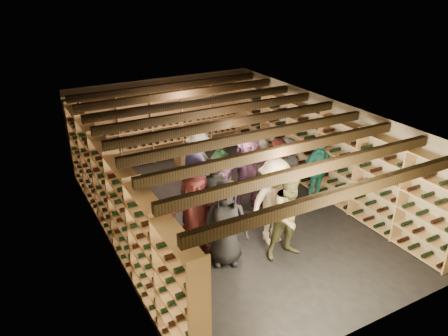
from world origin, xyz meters
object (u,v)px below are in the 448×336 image
person_4 (317,170)px  person_6 (196,190)px  person_7 (263,169)px  person_10 (219,170)px  crate_stack_left (185,163)px  person_12 (287,169)px  person_1 (214,201)px  person_2 (290,215)px  person_9 (199,164)px  person_0 (226,223)px  person_11 (248,172)px  crate_stack_right (220,180)px  person_8 (279,174)px  person_3 (274,202)px  crate_loose (201,170)px  person_5 (196,215)px

person_4 → person_6: size_ratio=0.96×
person_7 → person_10: person_10 is taller
crate_stack_left → person_12: 2.94m
person_1 → person_2: 1.57m
person_2 → person_9: (-0.43, 3.15, -0.08)m
person_1 → person_0: bearing=-103.0°
person_1 → person_11: person_11 is taller
person_11 → person_4: bearing=-12.5°
crate_stack_right → person_9: person_9 is taller
person_9 → person_11: size_ratio=0.88×
person_1 → person_10: bearing=57.4°
person_7 → person_2: bearing=-109.8°
crate_stack_left → person_8: bearing=-66.7°
person_11 → person_3: bearing=-96.7°
person_9 → person_8: bearing=-67.2°
person_3 → person_11: size_ratio=0.98×
crate_loose → person_0: person_0 is taller
person_3 → person_7: person_3 is taller
person_5 → person_9: (1.15, 2.27, -0.09)m
person_12 → person_1: bearing=-165.6°
person_0 → person_2: person_2 is taller
person_1 → person_4: person_1 is taller
person_5 → person_6: bearing=72.8°
person_3 → person_11: (0.26, 1.43, 0.02)m
person_11 → person_12: size_ratio=1.21×
person_9 → person_5: bearing=-136.6°
person_4 → person_8: person_8 is taller
person_1 → person_8: 2.01m
person_4 → person_11: size_ratio=0.86×
person_7 → person_10: 1.09m
person_10 → crate_stack_left: bearing=77.2°
person_6 → person_2: bearing=-61.6°
person_7 → person_9: person_9 is taller
crate_stack_right → person_11: (0.11, -1.17, 0.70)m
person_4 → person_12: size_ratio=1.04×
person_10 → person_1: bearing=-139.0°
person_2 → person_3: size_ratio=0.98×
person_6 → person_8: bearing=-7.9°
crate_loose → person_10: person_10 is taller
person_7 → person_4: bearing=-36.8°
person_9 → person_6: bearing=-138.0°
crate_loose → person_7: (0.77, -1.97, 0.67)m
person_4 → person_5: person_5 is taller
crate_stack_left → person_2: size_ratio=0.37×
person_5 → person_7: bearing=37.6°
person_12 → person_3: bearing=-137.6°
person_9 → person_11: 1.37m
person_2 → person_7: person_2 is taller
crate_loose → person_0: bearing=-109.1°
person_9 → person_1: bearing=-126.7°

